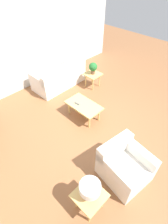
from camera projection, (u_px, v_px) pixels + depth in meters
ground_plane at (100, 127)px, 4.62m from camera, size 14.00×14.00×0.00m
wall_right at (27, 44)px, 5.30m from camera, size 0.12×7.20×2.70m
sofa at (60, 78)px, 5.88m from camera, size 0.89×1.75×0.77m
armchair at (124, 165)px, 3.44m from camera, size 0.97×0.92×0.78m
coffee_table at (84, 106)px, 4.67m from camera, size 0.97×0.56×0.43m
side_table_plant at (93, 76)px, 5.78m from camera, size 0.49×0.49×0.47m
side_table_lamp at (90, 197)px, 2.92m from camera, size 0.49×0.49×0.47m
potted_plant at (93, 67)px, 5.57m from camera, size 0.27×0.27×0.39m
table_lamp at (90, 189)px, 2.70m from camera, size 0.34×0.34×0.36m
remote_control at (77, 103)px, 4.66m from camera, size 0.16×0.06×0.02m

